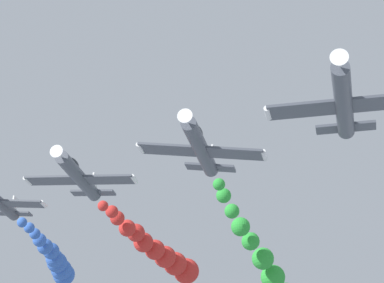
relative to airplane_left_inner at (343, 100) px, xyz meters
name	(u,v)px	position (x,y,z in m)	size (l,w,h in m)	color
airplane_left_inner	(343,100)	(0.00, 0.00, 0.00)	(9.56, 10.35, 2.32)	#474C56
airplane_right_inner	(200,147)	(10.44, -9.39, 1.67)	(9.52, 10.35, 2.70)	#474C56
airplane_left_outer	(78,176)	(21.97, -16.73, 3.00)	(9.57, 10.35, 2.35)	#474C56
smoke_trail_left_outer	(162,254)	(19.41, -36.64, 1.84)	(5.88, 19.35, 3.73)	red
smoke_trail_right_outer	(56,262)	(34.26, -46.61, 4.53)	(3.34, 19.35, 2.90)	blue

